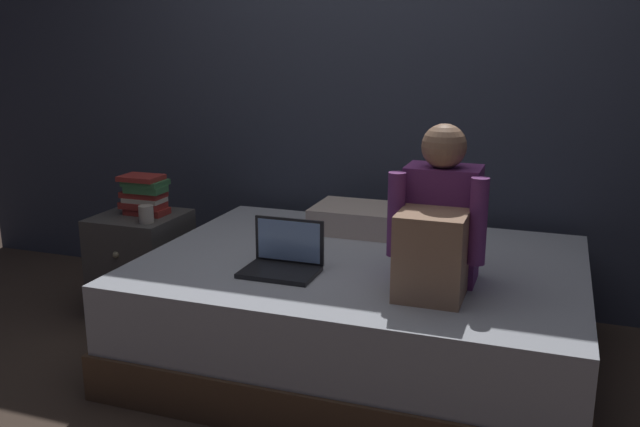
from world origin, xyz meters
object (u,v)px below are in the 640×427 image
nightstand (142,265)px  book_stack (144,195)px  bed (362,311)px  pillow (368,219)px  mug (146,214)px  person_sitting (438,227)px  laptop (283,259)px

nightstand → book_stack: size_ratio=2.31×
nightstand → book_stack: (0.03, 0.03, 0.39)m
bed → pillow: size_ratio=3.57×
book_stack → mug: 0.19m
nightstand → person_sitting: bearing=-13.1°
nightstand → mug: mug is taller
bed → mug: bearing=178.7°
bed → person_sitting: size_ratio=3.05×
nightstand → book_stack: bearing=47.7°
nightstand → pillow: size_ratio=1.01×
nightstand → laptop: size_ratio=1.77×
laptop → book_stack: bearing=155.4°
nightstand → person_sitting: size_ratio=0.87×
laptop → pillow: laptop is taller
bed → mug: 1.22m
bed → laptop: bearing=-134.2°
nightstand → bed: bearing=-6.5°
laptop → book_stack: (-1.00, 0.46, 0.11)m
nightstand → person_sitting: person_sitting is taller
pillow → laptop: bearing=-103.2°
bed → book_stack: size_ratio=8.13×
pillow → mug: mug is taller
laptop → mug: 0.95m
nightstand → laptop: bearing=-22.8°
person_sitting → book_stack: (-1.65, 0.42, -0.08)m
bed → mug: mug is taller
bed → nightstand: (-1.30, 0.15, 0.03)m
nightstand → mug: (0.13, -0.12, 0.33)m
nightstand → person_sitting: 1.79m
person_sitting → book_stack: person_sitting is taller
nightstand → person_sitting: (1.68, -0.39, 0.48)m
person_sitting → pillow: person_sitting is taller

